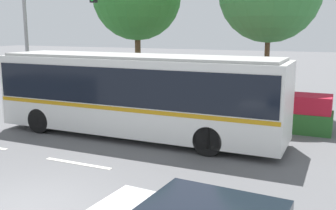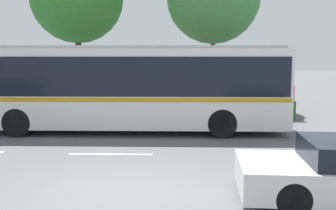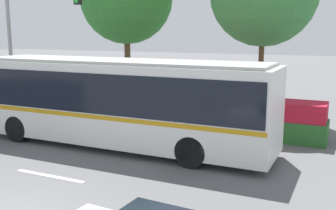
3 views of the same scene
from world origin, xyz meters
The scene contains 4 objects.
city_bus centered at (-0.71, 6.70, 1.80)m, with size 11.30×2.54×3.15m.
traffic_light_pole centered at (-7.36, 9.39, 4.37)m, with size 4.96×0.24×6.74m.
flowering_hedge centered at (2.59, 10.19, 0.74)m, with size 7.22×1.44×1.51m.
lane_stripe_far centered at (-0.86, 3.18, 0.01)m, with size 2.40×0.16×0.01m, color silver.
Camera 1 is at (6.47, -6.27, 4.11)m, focal length 42.05 mm.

